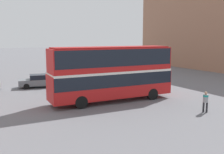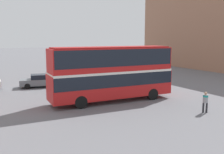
% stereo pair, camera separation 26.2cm
% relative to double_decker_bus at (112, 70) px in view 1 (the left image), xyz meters
% --- Properties ---
extents(ground_plane, '(240.00, 240.00, 0.00)m').
position_rel_double_decker_bus_xyz_m(ground_plane, '(-1.22, 0.92, -2.73)').
color(ground_plane, slate).
extents(double_decker_bus, '(11.05, 3.23, 4.77)m').
position_rel_double_decker_bus_xyz_m(double_decker_bus, '(0.00, 0.00, 0.00)').
color(double_decker_bus, red).
rests_on(double_decker_bus, ground_plane).
extents(pedestrian_foreground, '(0.54, 0.54, 1.59)m').
position_rel_double_decker_bus_xyz_m(pedestrian_foreground, '(4.30, -6.50, -1.76)').
color(pedestrian_foreground, '#232328').
rests_on(pedestrian_foreground, ground_plane).
extents(parked_car_kerb_near, '(4.59, 2.63, 1.44)m').
position_rel_double_decker_bus_xyz_m(parked_car_kerb_near, '(-3.86, 9.66, -2.00)').
color(parked_car_kerb_near, slate).
rests_on(parked_car_kerb_near, ground_plane).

